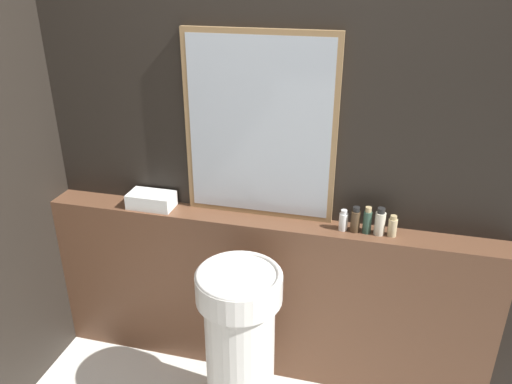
{
  "coord_description": "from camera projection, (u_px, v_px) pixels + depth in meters",
  "views": [
    {
      "loc": [
        0.49,
        -0.84,
        2.05
      ],
      "look_at": [
        -0.02,
        1.17,
        1.09
      ],
      "focal_mm": 35.0,
      "sensor_mm": 36.0,
      "label": 1
    }
  ],
  "objects": [
    {
      "name": "vanity_counter",
      "position": [
        264.0,
        296.0,
        2.62
      ],
      "size": [
        2.27,
        0.16,
        0.9
      ],
      "color": "brown",
      "rests_on": "ground_plane"
    },
    {
      "name": "conditioner_bottle",
      "position": [
        355.0,
        220.0,
        2.31
      ],
      "size": [
        0.04,
        0.04,
        0.13
      ],
      "color": "#4C3823",
      "rests_on": "vanity_counter"
    },
    {
      "name": "towel_stack",
      "position": [
        152.0,
        200.0,
        2.55
      ],
      "size": [
        0.23,
        0.13,
        0.08
      ],
      "color": "white",
      "rests_on": "vanity_counter"
    },
    {
      "name": "lotion_bottle",
      "position": [
        367.0,
        221.0,
        2.29
      ],
      "size": [
        0.04,
        0.04,
        0.13
      ],
      "color": "#2D4C3D",
      "rests_on": "vanity_counter"
    },
    {
      "name": "wall_back",
      "position": [
        270.0,
        145.0,
        2.38
      ],
      "size": [
        8.0,
        0.06,
        2.5
      ],
      "color": "black",
      "rests_on": "ground_plane"
    },
    {
      "name": "pedestal_sink",
      "position": [
        240.0,
        344.0,
        2.29
      ],
      "size": [
        0.38,
        0.38,
        0.84
      ],
      "color": "silver",
      "rests_on": "ground_plane"
    },
    {
      "name": "shampoo_bottle",
      "position": [
        343.0,
        221.0,
        2.32
      ],
      "size": [
        0.04,
        0.04,
        0.1
      ],
      "color": "white",
      "rests_on": "vanity_counter"
    },
    {
      "name": "body_wash_bottle",
      "position": [
        380.0,
        222.0,
        2.28
      ],
      "size": [
        0.05,
        0.05,
        0.13
      ],
      "color": "beige",
      "rests_on": "vanity_counter"
    },
    {
      "name": "mirror",
      "position": [
        259.0,
        128.0,
        2.31
      ],
      "size": [
        0.72,
        0.03,
        0.89
      ],
      "color": "#937047",
      "rests_on": "vanity_counter"
    },
    {
      "name": "hand_soap_bottle",
      "position": [
        393.0,
        227.0,
        2.27
      ],
      "size": [
        0.04,
        0.04,
        0.1
      ],
      "color": "#C6B284",
      "rests_on": "vanity_counter"
    }
  ]
}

